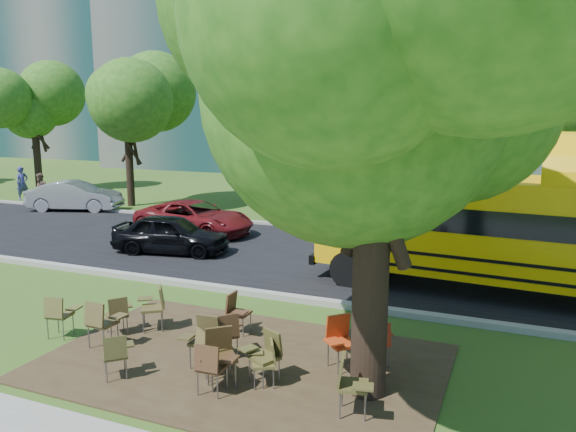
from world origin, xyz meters
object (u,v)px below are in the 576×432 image
at_px(chair_8, 118,312).
at_px(chair_10, 236,309).
at_px(chair_7, 350,380).
at_px(chair_15, 266,351).
at_px(chair_6, 266,358).
at_px(black_car, 171,234).
at_px(chair_3, 204,336).
at_px(pedestrian_a, 22,183).
at_px(chair_12, 340,337).
at_px(bg_car_red, 195,218).
at_px(chair_1, 101,320).
at_px(chair_5, 219,351).
at_px(bg_car_silver, 75,196).
at_px(chair_2, 117,352).
at_px(chair_9, 155,303).
at_px(pedestrian_b, 40,189).
at_px(chair_14, 208,347).
at_px(chair_13, 378,339).
at_px(chair_0, 59,312).
at_px(chair_11, 227,331).
at_px(chair_4, 212,364).
at_px(main_tree, 377,60).

bearing_deg(chair_8, chair_10, -28.42).
bearing_deg(chair_7, chair_15, -120.09).
relative_size(chair_6, black_car, 0.21).
distance_m(chair_3, pedestrian_a, 22.98).
bearing_deg(chair_6, chair_12, -69.02).
distance_m(chair_7, bg_car_red, 13.36).
xyz_separation_m(chair_1, bg_car_red, (-3.90, 9.47, 0.04)).
distance_m(chair_5, pedestrian_a, 23.78).
xyz_separation_m(chair_1, bg_car_silver, (-11.72, 11.77, 0.09)).
bearing_deg(black_car, chair_2, -161.73).
height_order(chair_3, pedestrian_a, pedestrian_a).
distance_m(chair_3, black_car, 8.44).
bearing_deg(chair_5, chair_10, -110.64).
relative_size(chair_9, pedestrian_b, 0.60).
xyz_separation_m(chair_6, bg_car_silver, (-15.18, 11.90, 0.20)).
xyz_separation_m(chair_2, chair_9, (-0.72, 2.07, 0.08)).
height_order(chair_7, chair_8, chair_7).
xyz_separation_m(chair_14, black_car, (-5.48, 6.94, 0.12)).
height_order(chair_13, chair_15, chair_15).
xyz_separation_m(chair_0, chair_11, (3.54, 0.42, 0.01)).
distance_m(chair_12, bg_car_silver, 19.42).
distance_m(chair_2, pedestrian_a, 22.73).
bearing_deg(chair_3, chair_13, -162.09).
bearing_deg(chair_15, chair_6, 143.25).
distance_m(chair_6, pedestrian_a, 24.21).
height_order(black_car, pedestrian_a, pedestrian_a).
bearing_deg(chair_0, chair_5, -18.41).
distance_m(chair_8, chair_15, 3.61).
bearing_deg(chair_2, chair_11, 2.85).
distance_m(chair_0, chair_5, 3.94).
xyz_separation_m(chair_4, bg_car_silver, (-14.54, 12.52, 0.14)).
bearing_deg(chair_3, bg_car_red, -60.87).
distance_m(chair_6, chair_15, 0.15).
relative_size(chair_2, chair_6, 1.03).
xyz_separation_m(chair_6, chair_12, (0.92, 1.05, 0.11)).
height_order(chair_4, chair_11, same).
height_order(chair_9, chair_11, chair_9).
bearing_deg(black_car, chair_9, -158.65).
relative_size(chair_11, chair_15, 1.00).
relative_size(chair_9, chair_11, 1.06).
bearing_deg(chair_15, chair_12, -111.75).
bearing_deg(black_car, chair_8, -164.63).
xyz_separation_m(chair_9, pedestrian_a, (-17.01, 12.15, 0.28)).
bearing_deg(chair_8, chair_2, -104.53).
bearing_deg(chair_9, chair_11, -142.18).
relative_size(main_tree, pedestrian_b, 5.61).
bearing_deg(chair_15, bg_car_silver, -12.93).
distance_m(chair_7, chair_13, 1.75).
bearing_deg(chair_7, bg_car_silver, -138.94).
height_order(chair_0, chair_2, chair_0).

